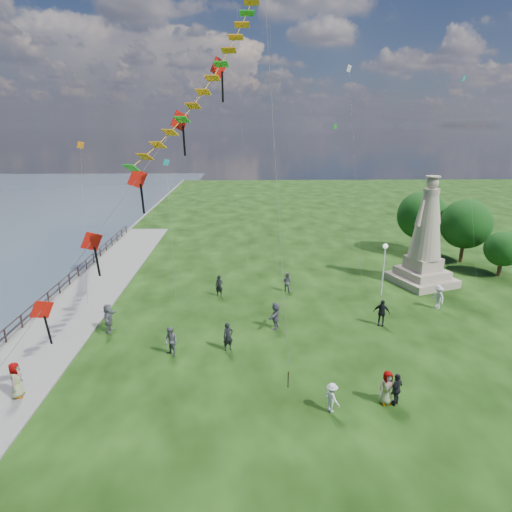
{
  "coord_description": "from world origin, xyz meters",
  "views": [
    {
      "loc": [
        -1.66,
        -15.88,
        12.79
      ],
      "look_at": [
        -1.0,
        8.0,
        5.5
      ],
      "focal_mm": 30.0,
      "sensor_mm": 36.0,
      "label": 1
    }
  ],
  "objects_px": {
    "person_1": "(171,342)",
    "person_2": "(332,398)",
    "lamppost": "(384,258)",
    "person_8": "(438,297)",
    "person_5": "(109,318)",
    "statue": "(425,244)",
    "person_4": "(387,388)",
    "person_7": "(287,282)",
    "person_9": "(381,313)",
    "person_6": "(219,286)",
    "person_0": "(228,337)",
    "person_10": "(16,382)",
    "person_11": "(276,315)",
    "person_3": "(397,389)"
  },
  "relations": [
    {
      "from": "person_1",
      "to": "person_2",
      "type": "distance_m",
      "value": 9.83
    },
    {
      "from": "lamppost",
      "to": "person_1",
      "type": "height_order",
      "value": "lamppost"
    },
    {
      "from": "person_8",
      "to": "person_5",
      "type": "bearing_deg",
      "value": -96.68
    },
    {
      "from": "statue",
      "to": "person_4",
      "type": "relative_size",
      "value": 5.25
    },
    {
      "from": "person_7",
      "to": "person_9",
      "type": "relative_size",
      "value": 0.87
    },
    {
      "from": "person_6",
      "to": "person_8",
      "type": "xyz_separation_m",
      "value": [
        16.04,
        -2.78,
        0.03
      ]
    },
    {
      "from": "statue",
      "to": "person_7",
      "type": "xyz_separation_m",
      "value": [
        -11.56,
        -1.52,
        -2.61
      ]
    },
    {
      "from": "person_8",
      "to": "person_0",
      "type": "bearing_deg",
      "value": -83.72
    },
    {
      "from": "person_10",
      "to": "person_1",
      "type": "bearing_deg",
      "value": -67.51
    },
    {
      "from": "statue",
      "to": "person_0",
      "type": "xyz_separation_m",
      "value": [
        -15.96,
        -10.88,
        -2.53
      ]
    },
    {
      "from": "lamppost",
      "to": "person_8",
      "type": "height_order",
      "value": "lamppost"
    },
    {
      "from": "lamppost",
      "to": "person_5",
      "type": "xyz_separation_m",
      "value": [
        -19.51,
        -5.67,
        -2.08
      ]
    },
    {
      "from": "person_7",
      "to": "person_9",
      "type": "height_order",
      "value": "person_9"
    },
    {
      "from": "person_0",
      "to": "person_2",
      "type": "distance_m",
      "value": 7.69
    },
    {
      "from": "person_0",
      "to": "person_4",
      "type": "relative_size",
      "value": 1.01
    },
    {
      "from": "statue",
      "to": "person_11",
      "type": "relative_size",
      "value": 4.94
    },
    {
      "from": "person_0",
      "to": "person_11",
      "type": "relative_size",
      "value": 0.96
    },
    {
      "from": "lamppost",
      "to": "person_5",
      "type": "distance_m",
      "value": 20.42
    },
    {
      "from": "lamppost",
      "to": "person_10",
      "type": "relative_size",
      "value": 2.31
    },
    {
      "from": "statue",
      "to": "person_11",
      "type": "distance_m",
      "value": 15.46
    },
    {
      "from": "person_3",
      "to": "person_8",
      "type": "height_order",
      "value": "person_8"
    },
    {
      "from": "person_0",
      "to": "person_5",
      "type": "distance_m",
      "value": 8.19
    },
    {
      "from": "person_4",
      "to": "person_3",
      "type": "bearing_deg",
      "value": -23.73
    },
    {
      "from": "person_1",
      "to": "person_7",
      "type": "distance_m",
      "value": 12.52
    },
    {
      "from": "person_6",
      "to": "person_11",
      "type": "xyz_separation_m",
      "value": [
        4.0,
        -5.66,
        0.06
      ]
    },
    {
      "from": "person_2",
      "to": "person_8",
      "type": "bearing_deg",
      "value": -74.05
    },
    {
      "from": "person_9",
      "to": "person_3",
      "type": "bearing_deg",
      "value": -84.39
    },
    {
      "from": "person_1",
      "to": "person_11",
      "type": "relative_size",
      "value": 0.97
    },
    {
      "from": "person_6",
      "to": "person_7",
      "type": "distance_m",
      "value": 5.45
    },
    {
      "from": "person_6",
      "to": "person_5",
      "type": "bearing_deg",
      "value": -122.92
    },
    {
      "from": "person_6",
      "to": "person_11",
      "type": "distance_m",
      "value": 6.93
    },
    {
      "from": "person_0",
      "to": "person_9",
      "type": "xyz_separation_m",
      "value": [
        10.09,
        3.05,
        0.04
      ]
    },
    {
      "from": "person_11",
      "to": "person_1",
      "type": "bearing_deg",
      "value": -41.38
    },
    {
      "from": "lamppost",
      "to": "person_11",
      "type": "xyz_separation_m",
      "value": [
        -8.73,
        -5.47,
        -2.13
      ]
    },
    {
      "from": "lamppost",
      "to": "person_1",
      "type": "xyz_separation_m",
      "value": [
        -15.02,
        -8.8,
        -2.16
      ]
    },
    {
      "from": "person_0",
      "to": "person_7",
      "type": "xyz_separation_m",
      "value": [
        4.39,
        9.36,
        -0.08
      ]
    },
    {
      "from": "person_0",
      "to": "person_11",
      "type": "bearing_deg",
      "value": 18.95
    },
    {
      "from": "person_6",
      "to": "person_7",
      "type": "relative_size",
      "value": 1.07
    },
    {
      "from": "person_4",
      "to": "person_11",
      "type": "bearing_deg",
      "value": 109.36
    },
    {
      "from": "person_5",
      "to": "person_3",
      "type": "bearing_deg",
      "value": -116.2
    },
    {
      "from": "person_5",
      "to": "person_6",
      "type": "xyz_separation_m",
      "value": [
        6.78,
        5.86,
        -0.11
      ]
    },
    {
      "from": "person_4",
      "to": "lamppost",
      "type": "bearing_deg",
      "value": 62.75
    },
    {
      "from": "person_3",
      "to": "person_11",
      "type": "xyz_separation_m",
      "value": [
        -5.16,
        8.22,
        0.08
      ]
    },
    {
      "from": "person_9",
      "to": "person_11",
      "type": "relative_size",
      "value": 1.0
    },
    {
      "from": "person_3",
      "to": "person_7",
      "type": "height_order",
      "value": "person_3"
    },
    {
      "from": "person_4",
      "to": "person_6",
      "type": "relative_size",
      "value": 1.01
    },
    {
      "from": "person_6",
      "to": "person_10",
      "type": "bearing_deg",
      "value": -109.07
    },
    {
      "from": "person_9",
      "to": "person_4",
      "type": "bearing_deg",
      "value": -87.36
    },
    {
      "from": "person_2",
      "to": "person_8",
      "type": "relative_size",
      "value": 0.82
    },
    {
      "from": "person_5",
      "to": "person_11",
      "type": "relative_size",
      "value": 1.05
    }
  ]
}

